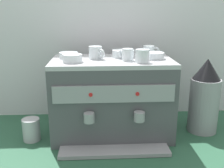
{
  "coord_description": "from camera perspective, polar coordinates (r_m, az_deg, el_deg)",
  "views": [
    {
      "loc": [
        -0.08,
        -1.48,
        0.73
      ],
      "look_at": [
        0.0,
        0.0,
        0.31
      ],
      "focal_mm": 43.0,
      "sensor_mm": 36.0,
      "label": 1
    }
  ],
  "objects": [
    {
      "name": "ceramic_cup_0",
      "position": [
        1.42,
        6.43,
        5.97
      ],
      "size": [
        0.07,
        0.11,
        0.07
      ],
      "color": "silver",
      "rests_on": "espresso_machine"
    },
    {
      "name": "ceramic_cup_2",
      "position": [
        1.47,
        3.23,
        6.28
      ],
      "size": [
        0.08,
        0.08,
        0.07
      ],
      "color": "silver",
      "rests_on": "espresso_machine"
    },
    {
      "name": "ceramic_bowl_3",
      "position": [
        1.53,
        8.95,
        5.97
      ],
      "size": [
        0.11,
        0.11,
        0.04
      ],
      "color": "silver",
      "rests_on": "espresso_machine"
    },
    {
      "name": "ceramic_bowl_2",
      "position": [
        1.43,
        -8.42,
        5.4
      ],
      "size": [
        0.1,
        0.1,
        0.04
      ],
      "color": "silver",
      "rests_on": "espresso_machine"
    },
    {
      "name": "coffee_grinder",
      "position": [
        1.69,
        19.07,
        -2.64
      ],
      "size": [
        0.18,
        0.18,
        0.45
      ],
      "color": "#939399",
      "rests_on": "ground_plane"
    },
    {
      "name": "tiled_backsplash_wall",
      "position": [
        1.83,
        -0.6,
        8.51
      ],
      "size": [
        2.8,
        0.03,
        0.99
      ],
      "primitive_type": "cube",
      "color": "silver",
      "rests_on": "ground_plane"
    },
    {
      "name": "milk_pitcher",
      "position": [
        1.61,
        -16.78,
        -9.25
      ],
      "size": [
        0.1,
        0.1,
        0.13
      ],
      "primitive_type": "cylinder",
      "color": "#B7B7BC",
      "rests_on": "ground_plane"
    },
    {
      "name": "espresso_machine",
      "position": [
        1.56,
        0.01,
        -3.03
      ],
      "size": [
        0.68,
        0.47,
        0.45
      ],
      "color": "#4C4C51",
      "rests_on": "ground_plane"
    },
    {
      "name": "ceramic_bowl_0",
      "position": [
        1.55,
        -9.22,
        6.03
      ],
      "size": [
        0.11,
        0.11,
        0.03
      ],
      "color": "silver",
      "rests_on": "espresso_machine"
    },
    {
      "name": "ground_plane",
      "position": [
        1.65,
        0.0,
        -10.37
      ],
      "size": [
        4.0,
        4.0,
        0.0
      ],
      "primitive_type": "plane",
      "color": "#28563D"
    },
    {
      "name": "ceramic_cup_1",
      "position": [
        1.51,
        -3.44,
        6.67
      ],
      "size": [
        0.09,
        0.1,
        0.07
      ],
      "color": "silver",
      "rests_on": "espresso_machine"
    },
    {
      "name": "ceramic_bowl_1",
      "position": [
        1.57,
        2.42,
        6.45
      ],
      "size": [
        0.13,
        0.13,
        0.04
      ],
      "color": "silver",
      "rests_on": "espresso_machine"
    },
    {
      "name": "ceramic_cup_3",
      "position": [
        1.63,
        7.91,
        7.04
      ],
      "size": [
        0.1,
        0.07,
        0.06
      ],
      "color": "silver",
      "rests_on": "espresso_machine"
    }
  ]
}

